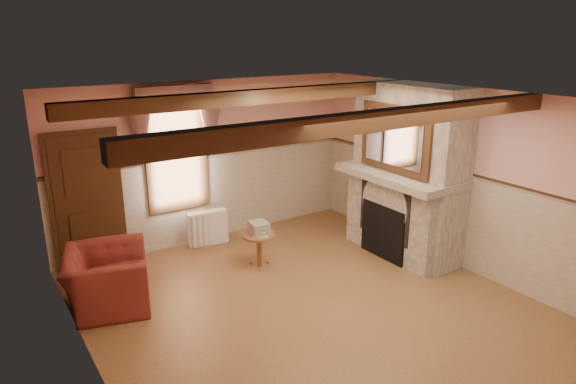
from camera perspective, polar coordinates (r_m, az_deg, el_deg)
floor at (r=7.17m, az=2.20°, el=-12.43°), size 5.50×6.00×0.01m
ceiling at (r=6.27m, az=2.50°, el=10.39°), size 5.50×6.00×0.01m
wall_back at (r=9.09m, az=-8.78°, el=3.40°), size 5.50×0.02×2.80m
wall_front at (r=4.70m, az=24.67°, el=-11.66°), size 5.50×0.02×2.80m
wall_left at (r=5.55m, az=-21.55°, el=-6.80°), size 0.02×6.00×2.80m
wall_right at (r=8.43m, az=17.72°, el=1.67°), size 0.02×6.00×2.80m
wainscot at (r=6.83m, az=2.28°, el=-6.96°), size 5.50×6.00×1.50m
chair_rail at (r=6.55m, az=2.35°, el=-0.97°), size 5.50×6.00×0.08m
firebox at (r=8.57m, az=10.84°, el=-4.26°), size 0.20×0.95×0.90m
armchair at (r=7.39m, az=-19.46°, el=-9.10°), size 1.34×1.44×0.78m
side_table at (r=8.14m, az=-3.22°, el=-6.48°), size 0.60×0.60×0.55m
book_stack at (r=7.99m, az=-3.26°, el=-4.03°), size 0.30×0.35×0.20m
radiator at (r=9.07m, az=-8.94°, el=-3.94°), size 0.72×0.25×0.60m
bowl at (r=8.30m, az=13.35°, el=2.25°), size 0.36×0.36×0.09m
mantel_clock at (r=8.96m, az=8.84°, el=3.98°), size 0.14×0.24×0.20m
oil_lamp at (r=8.79m, az=9.81°, el=3.95°), size 0.11×0.11×0.28m
candle_red at (r=8.06m, az=15.23°, el=1.92°), size 0.06×0.06×0.16m
jar_yellow at (r=8.06m, az=15.20°, el=1.79°), size 0.06×0.06×0.12m
fireplace at (r=8.57m, az=13.25°, el=2.28°), size 0.85×2.00×2.80m
mantel at (r=8.45m, az=12.38°, el=1.85°), size 1.05×2.05×0.12m
overmantel_mirror at (r=8.18m, az=11.74°, el=5.79°), size 0.06×1.44×1.04m
door at (r=8.50m, az=-21.41°, el=-1.04°), size 1.10×0.10×2.10m
window at (r=8.78m, az=-12.33°, el=4.38°), size 1.06×0.08×2.02m
window_drapes at (r=8.59m, az=-12.36°, el=8.18°), size 1.30×0.14×1.40m
ceiling_beam_front at (r=5.37m, az=10.08°, el=7.89°), size 5.50×0.18×0.20m
ceiling_beam_back at (r=7.28m, az=-3.15°, el=10.55°), size 5.50×0.18×0.20m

